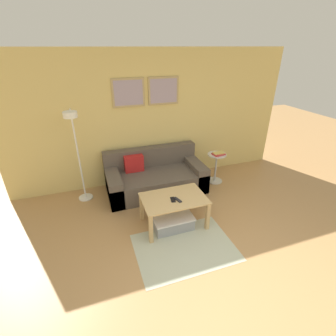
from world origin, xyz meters
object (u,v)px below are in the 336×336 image
storage_bin (172,221)px  remote_control (178,200)px  coffee_table (174,203)px  book_stack (219,154)px  floor_lamp (75,142)px  cell_phone (173,200)px  couch (155,177)px  side_table (216,165)px

storage_bin → remote_control: size_ratio=4.15×
coffee_table → book_stack: bearing=37.0°
floor_lamp → cell_phone: bearing=-41.9°
couch → side_table: bearing=-5.2°
storage_bin → remote_control: remote_control is taller
side_table → cell_phone: bearing=-141.4°
couch → side_table: (1.28, -0.12, 0.11)m
floor_lamp → cell_phone: (1.27, -1.14, -0.67)m
coffee_table → side_table: size_ratio=1.58×
coffee_table → floor_lamp: bearing=140.0°
side_table → book_stack: size_ratio=2.44×
storage_bin → floor_lamp: size_ratio=0.37×
couch → floor_lamp: floor_lamp is taller
couch → cell_phone: size_ratio=13.28×
couch → book_stack: (1.29, -0.14, 0.37)m
book_stack → remote_control: (-1.28, -1.08, -0.13)m
couch → floor_lamp: size_ratio=1.10×
floor_lamp → side_table: 2.72m
floor_lamp → book_stack: bearing=-2.2°
floor_lamp → remote_control: (1.33, -1.18, -0.66)m
side_table → remote_control: bearing=-139.0°
cell_phone → couch: bearing=96.9°
book_stack → remote_control: bearing=-140.1°
storage_bin → side_table: bearing=38.5°
coffee_table → storage_bin: (-0.04, -0.05, -0.30)m
cell_phone → remote_control: bearing=-19.6°
remote_control → storage_bin: bearing=138.7°
book_stack → coffee_table: bearing=-143.0°
side_table → book_stack: book_stack is taller
storage_bin → side_table: size_ratio=1.01×
storage_bin → remote_control: bearing=-23.7°
coffee_table → remote_control: bearing=-68.6°
floor_lamp → book_stack: (2.62, -0.10, -0.53)m
coffee_table → book_stack: book_stack is taller
book_stack → remote_control: size_ratio=1.69×
couch → side_table: 1.29m
cell_phone → book_stack: bearing=47.3°
couch → remote_control: size_ratio=12.39×
couch → cell_phone: (-0.06, -1.18, 0.24)m
coffee_table → side_table: side_table is taller
cell_phone → floor_lamp: bearing=147.7°
couch → floor_lamp: 1.61m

